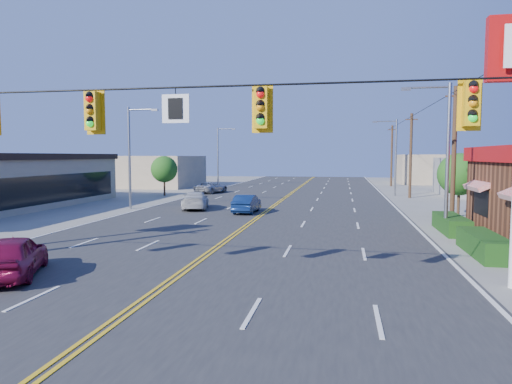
% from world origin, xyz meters
% --- Properties ---
extents(ground, '(160.00, 160.00, 0.00)m').
position_xyz_m(ground, '(0.00, 0.00, 0.00)').
color(ground, gray).
rests_on(ground, ground).
extents(road, '(20.00, 120.00, 0.06)m').
position_xyz_m(road, '(0.00, 20.00, 0.03)').
color(road, '#2D2D30').
rests_on(road, ground).
extents(signal_span, '(24.32, 0.34, 9.00)m').
position_xyz_m(signal_span, '(-0.12, 0.00, 4.89)').
color(signal_span, '#47301E').
rests_on(signal_span, ground).
extents(streetlight_se, '(2.55, 0.25, 8.00)m').
position_xyz_m(streetlight_se, '(10.79, 14.00, 4.51)').
color(streetlight_se, gray).
rests_on(streetlight_se, ground).
extents(streetlight_ne, '(2.55, 0.25, 8.00)m').
position_xyz_m(streetlight_ne, '(10.79, 38.00, 4.51)').
color(streetlight_ne, gray).
rests_on(streetlight_ne, ground).
extents(streetlight_sw, '(2.55, 0.25, 8.00)m').
position_xyz_m(streetlight_sw, '(-10.79, 22.00, 4.51)').
color(streetlight_sw, gray).
rests_on(streetlight_sw, ground).
extents(streetlight_nw, '(2.55, 0.25, 8.00)m').
position_xyz_m(streetlight_nw, '(-10.79, 48.00, 4.51)').
color(streetlight_nw, gray).
rests_on(streetlight_nw, ground).
extents(utility_pole_near, '(0.28, 0.28, 8.40)m').
position_xyz_m(utility_pole_near, '(12.20, 18.00, 4.20)').
color(utility_pole_near, '#47301E').
rests_on(utility_pole_near, ground).
extents(utility_pole_mid, '(0.28, 0.28, 8.40)m').
position_xyz_m(utility_pole_mid, '(12.20, 36.00, 4.20)').
color(utility_pole_mid, '#47301E').
rests_on(utility_pole_mid, ground).
extents(utility_pole_far, '(0.28, 0.28, 8.40)m').
position_xyz_m(utility_pole_far, '(12.20, 54.00, 4.20)').
color(utility_pole_far, '#47301E').
rests_on(utility_pole_far, ground).
extents(tree_kfc_rear, '(2.94, 2.94, 4.41)m').
position_xyz_m(tree_kfc_rear, '(13.50, 22.00, 2.93)').
color(tree_kfc_rear, '#47301E').
rests_on(tree_kfc_rear, ground).
extents(tree_west, '(2.80, 2.80, 4.20)m').
position_xyz_m(tree_west, '(-13.00, 34.00, 2.79)').
color(tree_west, '#47301E').
rests_on(tree_west, ground).
extents(bld_east_mid, '(12.00, 10.00, 4.00)m').
position_xyz_m(bld_east_mid, '(22.00, 40.00, 2.00)').
color(bld_east_mid, gray).
rests_on(bld_east_mid, ground).
extents(bld_west_far, '(11.00, 12.00, 4.20)m').
position_xyz_m(bld_west_far, '(-20.00, 48.00, 2.10)').
color(bld_west_far, tan).
rests_on(bld_west_far, ground).
extents(bld_east_far, '(10.00, 10.00, 4.40)m').
position_xyz_m(bld_east_far, '(19.00, 62.00, 2.20)').
color(bld_east_far, tan).
rests_on(bld_east_far, ground).
extents(car_magenta, '(3.37, 4.61, 1.46)m').
position_xyz_m(car_magenta, '(-5.54, 2.00, 0.73)').
color(car_magenta, maroon).
rests_on(car_magenta, ground).
extents(car_blue, '(1.47, 4.03, 1.32)m').
position_xyz_m(car_blue, '(-1.30, 20.89, 0.66)').
color(car_blue, '#0D2251').
rests_on(car_blue, ground).
extents(car_white, '(3.00, 5.03, 1.37)m').
position_xyz_m(car_white, '(-5.74, 22.42, 0.68)').
color(car_white, '#BABABA').
rests_on(car_white, ground).
extents(car_silver, '(3.20, 4.93, 1.26)m').
position_xyz_m(car_silver, '(-8.86, 37.52, 0.63)').
color(car_silver, '#AFB0B5').
rests_on(car_silver, ground).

